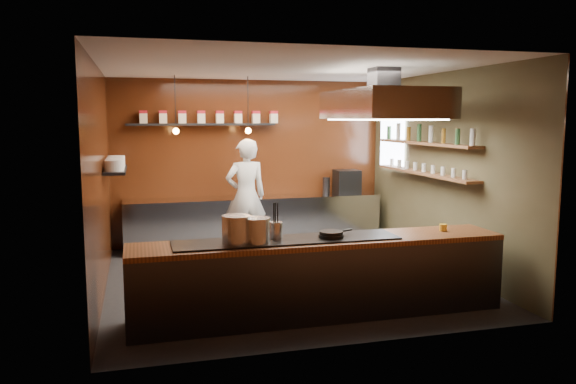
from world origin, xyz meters
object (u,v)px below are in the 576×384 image
object	(u,v)px
stockpot_small	(257,230)
espresso_machine	(347,182)
stockpot_large	(236,229)
chef	(246,196)
extractor_hood	(383,104)

from	to	relation	value
stockpot_small	espresso_machine	size ratio (longest dim) A/B	0.68
stockpot_large	espresso_machine	world-z (taller)	espresso_machine
chef	extractor_hood	bearing A→B (deg)	118.61
stockpot_small	chef	size ratio (longest dim) A/B	0.15
stockpot_large	chef	world-z (taller)	chef
chef	espresso_machine	bearing A→B (deg)	-175.12
stockpot_small	chef	world-z (taller)	chef
stockpot_small	chef	xyz separation A→B (m)	(0.55, 3.49, -0.10)
espresso_machine	stockpot_large	bearing A→B (deg)	-123.81
extractor_hood	chef	distance (m)	3.08
extractor_hood	stockpot_large	distance (m)	2.97
stockpot_large	espresso_machine	size ratio (longest dim) A/B	0.72
stockpot_small	stockpot_large	bearing A→B (deg)	168.20
stockpot_small	espresso_machine	bearing A→B (deg)	56.69
stockpot_large	chef	size ratio (longest dim) A/B	0.16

